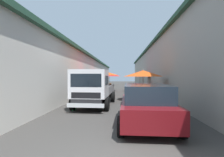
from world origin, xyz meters
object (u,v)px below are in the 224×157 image
at_px(vendor_by_crates, 96,85).
at_px(plastic_stool, 73,104).
at_px(hatchback_car, 146,104).
at_px(delivery_truck, 93,89).
at_px(fruit_stall_far_right, 140,76).
at_px(fruit_stall_mid_lane, 95,76).
at_px(fruit_stall_far_left, 143,77).
at_px(fruit_stall_near_left, 101,77).
at_px(fruit_stall_near_right, 109,76).

height_order(vendor_by_crates, plastic_stool, vendor_by_crates).
height_order(hatchback_car, delivery_truck, delivery_truck).
height_order(delivery_truck, vendor_by_crates, delivery_truck).
height_order(fruit_stall_far_right, fruit_stall_mid_lane, fruit_stall_mid_lane).
xyz_separation_m(fruit_stall_far_left, fruit_stall_near_left, (0.21, 3.01, -0.00)).
relative_size(delivery_truck, plastic_stool, 11.48).
bearing_deg(vendor_by_crates, fruit_stall_near_right, -12.45).
height_order(fruit_stall_far_right, vendor_by_crates, fruit_stall_far_right).
bearing_deg(vendor_by_crates, fruit_stall_far_right, -49.72).
relative_size(fruit_stall_near_right, delivery_truck, 0.54).
height_order(fruit_stall_near_right, fruit_stall_far_right, fruit_stall_far_right).
distance_m(fruit_stall_far_right, plastic_stool, 12.12).
relative_size(fruit_stall_near_left, vendor_by_crates, 1.54).
distance_m(fruit_stall_near_right, fruit_stall_far_right, 3.61).
relative_size(fruit_stall_far_right, delivery_truck, 0.58).
distance_m(fruit_stall_far_left, fruit_stall_near_right, 8.43).
xyz_separation_m(fruit_stall_far_left, fruit_stall_mid_lane, (2.40, 3.85, 0.09)).
bearing_deg(fruit_stall_far_right, hatchback_car, 175.20).
distance_m(fruit_stall_far_right, delivery_truck, 11.08).
xyz_separation_m(fruit_stall_far_left, vendor_by_crates, (3.66, 3.99, -0.78)).
distance_m(fruit_stall_far_left, fruit_stall_far_right, 7.50).
bearing_deg(plastic_stool, fruit_stall_near_right, -4.53).
bearing_deg(hatchback_car, plastic_stool, 54.42).
height_order(fruit_stall_near_left, delivery_truck, fruit_stall_near_left).
bearing_deg(fruit_stall_far_left, vendor_by_crates, 47.51).
bearing_deg(fruit_stall_mid_lane, hatchback_car, -159.14).
bearing_deg(vendor_by_crates, fruit_stall_near_left, -164.07).
relative_size(fruit_stall_far_left, fruit_stall_far_right, 0.96).
height_order(fruit_stall_near_right, plastic_stool, fruit_stall_near_right).
relative_size(fruit_stall_near_right, vendor_by_crates, 1.62).
bearing_deg(fruit_stall_far_left, fruit_stall_mid_lane, 58.05).
bearing_deg(hatchback_car, fruit_stall_mid_lane, 20.86).
xyz_separation_m(fruit_stall_near_right, plastic_stool, (-11.53, 0.91, -1.41)).
bearing_deg(fruit_stall_near_right, hatchback_car, -170.03).
xyz_separation_m(fruit_stall_mid_lane, plastic_stool, (-6.08, 0.13, -1.49)).
bearing_deg(delivery_truck, fruit_stall_near_right, -0.20).
xyz_separation_m(fruit_stall_mid_lane, hatchback_car, (-8.48, -3.23, -1.08)).
distance_m(fruit_stall_far_right, hatchback_car, 13.65).
xyz_separation_m(fruit_stall_far_right, vendor_by_crates, (-3.83, 4.51, -0.85)).
relative_size(hatchback_car, plastic_stool, 9.08).
bearing_deg(fruit_stall_near_left, plastic_stool, 165.95).
relative_size(fruit_stall_far_left, fruit_stall_mid_lane, 1.14).
xyz_separation_m(fruit_stall_far_right, fruit_stall_mid_lane, (-5.08, 4.37, 0.01)).
height_order(fruit_stall_far_left, hatchback_car, fruit_stall_far_left).
height_order(fruit_stall_far_right, hatchback_car, fruit_stall_far_right).
xyz_separation_m(vendor_by_crates, plastic_stool, (-7.33, -0.01, -0.63)).
xyz_separation_m(fruit_stall_mid_lane, delivery_truck, (-5.37, -0.75, -0.78)).
distance_m(delivery_truck, vendor_by_crates, 6.68).
bearing_deg(fruit_stall_near_right, fruit_stall_near_left, -179.56).
height_order(fruit_stall_far_left, fruit_stall_far_right, fruit_stall_far_right).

